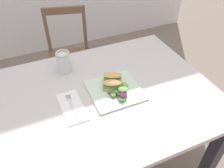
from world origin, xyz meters
TOP-DOWN VIEW (x-y plane):
  - dining_table at (-0.09, 0.12)m, footprint 1.35×0.97m
  - chair_wooden_far at (-0.05, 0.99)m, footprint 0.49×0.49m
  - plate_lunch at (0.02, 0.12)m, footprint 0.29×0.29m
  - sandwich_half_front at (0.01, 0.13)m, footprint 0.12×0.10m
  - sandwich_half_back at (0.04, 0.19)m, footprint 0.12×0.10m
  - salad_mixed_greens at (0.03, 0.08)m, footprint 0.16×0.17m
  - napkin_folded at (-0.24, 0.09)m, footprint 0.12×0.25m
  - fork_on_napkin at (-0.24, 0.11)m, footprint 0.03×0.19m
  - mason_jar_iced_tea at (-0.20, 0.42)m, footprint 0.09×0.09m

SIDE VIEW (x-z plane):
  - chair_wooden_far at x=-0.05m, z-range 0.01..0.88m
  - dining_table at x=-0.09m, z-range 0.26..1.00m
  - napkin_folded at x=-0.24m, z-range 0.74..0.74m
  - plate_lunch at x=0.02m, z-range 0.74..0.75m
  - fork_on_napkin at x=-0.24m, z-range 0.74..0.75m
  - salad_mixed_greens at x=0.03m, z-range 0.75..0.78m
  - sandwich_half_front at x=0.01m, z-range 0.75..0.81m
  - sandwich_half_back at x=0.04m, z-range 0.75..0.81m
  - mason_jar_iced_tea at x=-0.20m, z-range 0.73..0.87m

